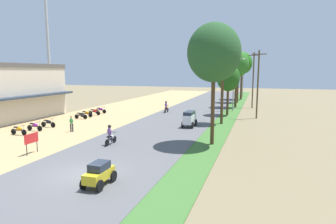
{
  "coord_description": "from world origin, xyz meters",
  "views": [
    {
      "loc": [
        9.54,
        -13.74,
        6.04
      ],
      "look_at": [
        0.44,
        14.68,
        1.73
      ],
      "focal_mm": 30.68,
      "sensor_mm": 36.0,
      "label": 1
    }
  ],
  "objects": [
    {
      "name": "median_tree_sixth",
      "position": [
        5.82,
        47.83,
        7.51
      ],
      "size": [
        4.14,
        4.14,
        9.78
      ],
      "color": "#4C351E",
      "rests_on": "median_strip"
    },
    {
      "name": "pedestrian_on_shoulder",
      "position": [
        -7.95,
        9.75,
        0.96
      ],
      "size": [
        0.43,
        0.42,
        1.62
      ],
      "color": "#33333D",
      "rests_on": "dirt_shoulder"
    },
    {
      "name": "ground_plane",
      "position": [
        0.0,
        0.0,
        0.0
      ],
      "size": [
        180.0,
        180.0,
        0.0
      ],
      "primitive_type": "plane",
      "color": "#7A6B4C"
    },
    {
      "name": "parked_motorbike_second",
      "position": [
        -11.77,
        9.03,
        0.55
      ],
      "size": [
        1.8,
        0.54,
        0.94
      ],
      "color": "black",
      "rests_on": "dirt_shoulder"
    },
    {
      "name": "street_signboard",
      "position": [
        -6.01,
        2.48,
        1.11
      ],
      "size": [
        0.06,
        1.3,
        1.5
      ],
      "color": "#262628",
      "rests_on": "dirt_shoulder"
    },
    {
      "name": "utility_pole_far",
      "position": [
        9.27,
        24.05,
        4.47
      ],
      "size": [
        1.8,
        0.2,
        8.56
      ],
      "color": "brown",
      "rests_on": "ground"
    },
    {
      "name": "median_tree_fourth",
      "position": [
        5.81,
        34.14,
        7.02
      ],
      "size": [
        3.86,
        3.86,
        9.15
      ],
      "color": "#4C351E",
      "rests_on": "median_strip"
    },
    {
      "name": "median_tree_fifth",
      "position": [
        5.52,
        41.57,
        7.05
      ],
      "size": [
        3.58,
        3.58,
        8.9
      ],
      "color": "#4C351E",
      "rests_on": "median_strip"
    },
    {
      "name": "parked_motorbike_fourth",
      "position": [
        -11.59,
        16.61,
        0.55
      ],
      "size": [
        1.8,
        0.54,
        0.94
      ],
      "color": "black",
      "rests_on": "dirt_shoulder"
    },
    {
      "name": "parked_motorbike_sixth",
      "position": [
        -11.74,
        19.91,
        0.55
      ],
      "size": [
        1.8,
        0.54,
        0.94
      ],
      "color": "black",
      "rests_on": "dirt_shoulder"
    },
    {
      "name": "median_tree_second",
      "position": [
        5.53,
        18.72,
        6.9
      ],
      "size": [
        3.07,
        3.07,
        8.77
      ],
      "color": "#4C351E",
      "rests_on": "median_strip"
    },
    {
      "name": "motorbike_foreground_rider",
      "position": [
        -1.84,
        6.46,
        0.86
      ],
      "size": [
        0.54,
        1.8,
        1.66
      ],
      "color": "black",
      "rests_on": "road_strip"
    },
    {
      "name": "utility_pole_near",
      "position": [
        8.44,
        34.63,
        4.67
      ],
      "size": [
        1.8,
        0.2,
        8.96
      ],
      "color": "brown",
      "rests_on": "ground"
    },
    {
      "name": "median_strip",
      "position": [
        5.7,
        0.0,
        0.03
      ],
      "size": [
        2.4,
        140.0,
        0.06
      ],
      "primitive_type": "cube",
      "color": "#3D6B2D",
      "rests_on": "ground"
    },
    {
      "name": "parked_motorbike_nearest",
      "position": [
        -11.8,
        7.06,
        0.55
      ],
      "size": [
        1.8,
        0.54,
        0.94
      ],
      "color": "black",
      "rests_on": "dirt_shoulder"
    },
    {
      "name": "parked_motorbike_seventh",
      "position": [
        -11.83,
        21.63,
        0.55
      ],
      "size": [
        1.8,
        0.54,
        0.94
      ],
      "color": "black",
      "rests_on": "dirt_shoulder"
    },
    {
      "name": "car_hatchback_yellow",
      "position": [
        1.74,
        -1.18,
        0.75
      ],
      "size": [
        1.04,
        2.0,
        1.23
      ],
      "color": "gold",
      "rests_on": "road_strip"
    },
    {
      "name": "streetlamp_mid",
      "position": [
        5.8,
        54.13,
        4.33
      ],
      "size": [
        3.16,
        0.2,
        7.36
      ],
      "color": "gray",
      "rests_on": "median_strip"
    },
    {
      "name": "streetlamp_near",
      "position": [
        5.8,
        29.72,
        4.59
      ],
      "size": [
        3.16,
        0.2,
        7.87
      ],
      "color": "gray",
      "rests_on": "median_strip"
    },
    {
      "name": "road_strip",
      "position": [
        0.0,
        0.0,
        0.04
      ],
      "size": [
        9.0,
        140.0,
        0.08
      ],
      "primitive_type": "cube",
      "color": "#565659",
      "rests_on": "ground"
    },
    {
      "name": "parked_motorbike_third",
      "position": [
        -11.79,
        11.01,
        0.55
      ],
      "size": [
        1.8,
        0.54,
        0.94
      ],
      "color": "black",
      "rests_on": "dirt_shoulder"
    },
    {
      "name": "motorbike_ahead_second",
      "position": [
        -3.15,
        25.05,
        0.86
      ],
      "size": [
        0.54,
        1.8,
        1.66
      ],
      "color": "black",
      "rests_on": "road_strip"
    },
    {
      "name": "shophouse_near",
      "position": [
        -19.97,
        14.22,
        3.46
      ],
      "size": [
        8.2,
        12.44,
        6.9
      ],
      "color": "beige",
      "rests_on": "ground"
    },
    {
      "name": "median_tree_nearest",
      "position": [
        5.98,
        9.21,
        7.42
      ],
      "size": [
        4.23,
        4.23,
        9.72
      ],
      "color": "#4C351E",
      "rests_on": "median_strip"
    },
    {
      "name": "parked_motorbike_fifth",
      "position": [
        -11.77,
        18.05,
        0.55
      ],
      "size": [
        1.8,
        0.54,
        0.94
      ],
      "color": "black",
      "rests_on": "dirt_shoulder"
    },
    {
      "name": "median_tree_third",
      "position": [
        5.46,
        25.36,
        5.04
      ],
      "size": [
        3.06,
        3.06,
        6.79
      ],
      "color": "#4C351E",
      "rests_on": "median_strip"
    },
    {
      "name": "car_van_white",
      "position": [
        2.5,
        15.77,
        1.02
      ],
      "size": [
        1.19,
        2.41,
        1.67
      ],
      "color": "silver",
      "rests_on": "road_strip"
    }
  ]
}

